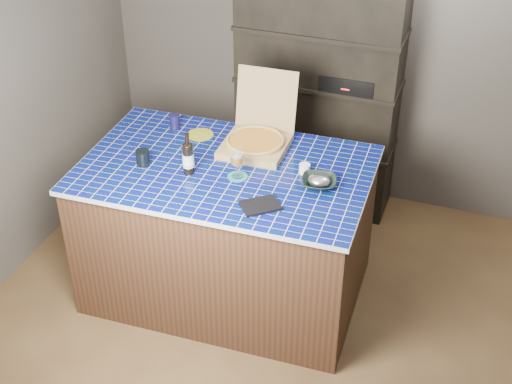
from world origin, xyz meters
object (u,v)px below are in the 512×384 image
at_px(wine_glass, 237,159).
at_px(dvd_case, 260,206).
at_px(mead_bottle, 188,157).
at_px(pizza_box, 256,139).
at_px(kitchen_island, 227,231).
at_px(bowl, 319,182).

xyz_separation_m(wine_glass, dvd_case, (0.24, -0.25, -0.12)).
relative_size(mead_bottle, wine_glass, 1.50).
bearing_deg(mead_bottle, wine_glass, 9.62).
bearing_deg(pizza_box, kitchen_island, -109.77).
xyz_separation_m(kitchen_island, bowl, (0.60, -0.01, 0.52)).
relative_size(kitchen_island, bowl, 8.80).
bearing_deg(wine_glass, bowl, 8.30).
height_order(kitchen_island, bowl, bowl).
relative_size(pizza_box, mead_bottle, 1.87).
distance_m(pizza_box, bowl, 0.59).
bearing_deg(bowl, wine_glass, -171.70).
relative_size(pizza_box, wine_glass, 2.82).
relative_size(kitchen_island, mead_bottle, 6.73).
height_order(pizza_box, dvd_case, pizza_box).
distance_m(pizza_box, mead_bottle, 0.51).
distance_m(mead_bottle, dvd_case, 0.58).
bearing_deg(wine_glass, mead_bottle, -170.38).
bearing_deg(bowl, dvd_case, -128.31).
bearing_deg(mead_bottle, bowl, 8.80).
relative_size(wine_glass, bowl, 0.87).
bearing_deg(wine_glass, kitchen_island, 145.04).
distance_m(kitchen_island, bowl, 0.79).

